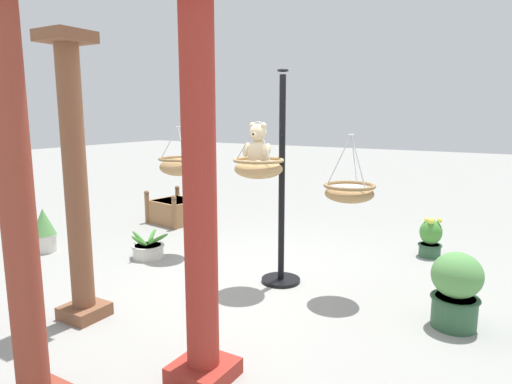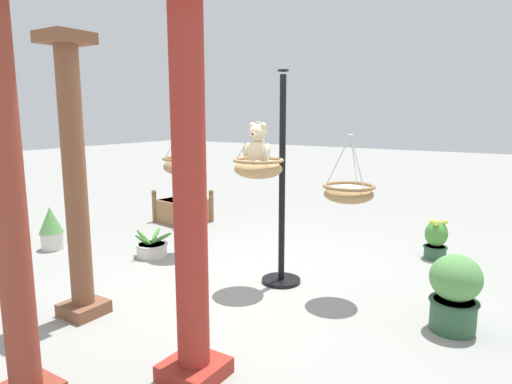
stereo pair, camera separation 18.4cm
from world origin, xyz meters
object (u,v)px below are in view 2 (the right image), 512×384
(hanging_basket_right_low, at_px, (183,165))
(potted_plant_fern_front, at_px, (455,292))
(display_pole_central, at_px, (282,220))
(wooden_planter_box, at_px, (183,209))
(greenhouse_pillar_right, at_px, (190,197))
(hanging_basket_with_teddy, at_px, (258,167))
(potted_plant_tall_leafy, at_px, (436,240))
(greenhouse_pillar_left, at_px, (75,186))
(teddy_bear, at_px, (257,148))
(potted_plant_bushy_green, at_px, (51,228))
(hanging_basket_left_high, at_px, (349,193))
(greenhouse_pillar_far_back, at_px, (10,212))
(potted_plant_flowering_red, at_px, (152,248))

(hanging_basket_right_low, distance_m, potted_plant_fern_front, 3.61)
(display_pole_central, height_order, wooden_planter_box, display_pole_central)
(greenhouse_pillar_right, bearing_deg, hanging_basket_with_teddy, -72.22)
(display_pole_central, distance_m, potted_plant_tall_leafy, 2.29)
(greenhouse_pillar_left, distance_m, greenhouse_pillar_right, 1.59)
(display_pole_central, height_order, teddy_bear, display_pole_central)
(display_pole_central, relative_size, potted_plant_bushy_green, 3.84)
(display_pole_central, xyz_separation_m, teddy_bear, (0.15, 0.27, 0.82))
(teddy_bear, relative_size, potted_plant_bushy_green, 0.76)
(hanging_basket_with_teddy, distance_m, hanging_basket_left_high, 0.98)
(teddy_bear, bearing_deg, wooden_planter_box, -33.94)
(greenhouse_pillar_right, bearing_deg, hanging_basket_right_low, -46.96)
(hanging_basket_left_high, relative_size, potted_plant_fern_front, 0.99)
(teddy_bear, height_order, greenhouse_pillar_far_back, greenhouse_pillar_far_back)
(display_pole_central, xyz_separation_m, potted_plant_fern_front, (-1.85, 0.18, -0.36))
(greenhouse_pillar_left, bearing_deg, teddy_bear, -124.66)
(hanging_basket_left_high, distance_m, potted_plant_flowering_red, 2.88)
(display_pole_central, height_order, hanging_basket_with_teddy, display_pole_central)
(hanging_basket_left_high, xyz_separation_m, potted_plant_fern_front, (-1.06, 0.15, -0.76))
(hanging_basket_right_low, bearing_deg, potted_plant_bushy_green, 27.24)
(hanging_basket_left_high, xyz_separation_m, potted_plant_bushy_green, (4.13, 0.63, -0.80))
(potted_plant_fern_front, bearing_deg, hanging_basket_right_low, -6.43)
(display_pole_central, relative_size, hanging_basket_with_teddy, 3.92)
(potted_plant_flowering_red, bearing_deg, wooden_planter_box, -60.13)
(hanging_basket_right_low, distance_m, greenhouse_pillar_right, 2.99)
(greenhouse_pillar_far_back, relative_size, potted_plant_bushy_green, 4.40)
(greenhouse_pillar_far_back, height_order, wooden_planter_box, greenhouse_pillar_far_back)
(hanging_basket_with_teddy, bearing_deg, hanging_basket_left_high, -166.86)
(display_pole_central, relative_size, teddy_bear, 5.03)
(wooden_planter_box, bearing_deg, potted_plant_fern_front, 159.66)
(hanging_basket_left_high, bearing_deg, potted_plant_tall_leafy, -105.15)
(teddy_bear, xyz_separation_m, potted_plant_tall_leafy, (-1.44, -2.11, -1.28))
(hanging_basket_right_low, bearing_deg, hanging_basket_with_teddy, 162.78)
(hanging_basket_with_teddy, distance_m, wooden_planter_box, 3.49)
(display_pole_central, bearing_deg, potted_plant_tall_leafy, -125.07)
(greenhouse_pillar_left, bearing_deg, hanging_basket_right_low, -76.58)
(hanging_basket_with_teddy, bearing_deg, potted_plant_fern_front, -178.03)
(display_pole_central, relative_size, hanging_basket_right_low, 3.64)
(teddy_bear, xyz_separation_m, potted_plant_fern_front, (-2.00, -0.09, -1.18))
(hanging_basket_left_high, distance_m, potted_plant_tall_leafy, 2.12)
(teddy_bear, distance_m, hanging_basket_right_low, 1.60)
(display_pole_central, bearing_deg, potted_plant_bushy_green, 11.26)
(hanging_basket_right_low, bearing_deg, wooden_planter_box, -47.24)
(greenhouse_pillar_right, bearing_deg, potted_plant_flowering_red, -38.42)
(greenhouse_pillar_right, bearing_deg, greenhouse_pillar_far_back, 48.24)
(wooden_planter_box, bearing_deg, hanging_basket_left_high, 156.38)
(greenhouse_pillar_right, bearing_deg, wooden_planter_box, -47.07)
(teddy_bear, xyz_separation_m, potted_plant_flowering_red, (1.77, -0.14, -1.42))
(hanging_basket_left_high, bearing_deg, teddy_bear, 14.46)
(hanging_basket_right_low, height_order, potted_plant_tall_leafy, hanging_basket_right_low)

